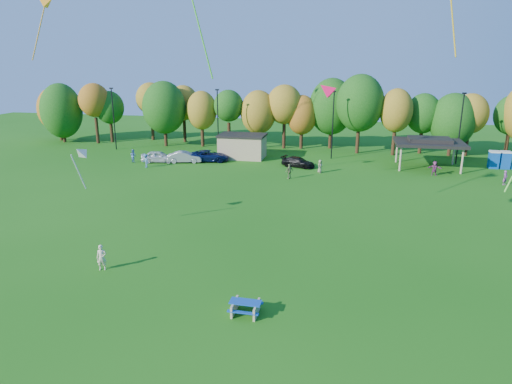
% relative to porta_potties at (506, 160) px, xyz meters
% --- Properties ---
extents(ground, '(160.00, 160.00, 0.00)m').
position_rel_porta_potties_xyz_m(ground, '(-23.33, -38.22, -1.10)').
color(ground, '#19600F').
rests_on(ground, ground).
extents(tree_line, '(93.57, 10.55, 11.15)m').
position_rel_porta_potties_xyz_m(tree_line, '(-24.35, 7.29, 4.82)').
color(tree_line, black).
rests_on(tree_line, ground).
extents(lamp_posts, '(64.50, 0.25, 9.09)m').
position_rel_porta_potties_xyz_m(lamp_posts, '(-21.33, 1.78, 3.80)').
color(lamp_posts, black).
rests_on(lamp_posts, ground).
extents(utility_building, '(6.30, 4.30, 3.25)m').
position_rel_porta_potties_xyz_m(utility_building, '(-33.33, -0.22, 0.54)').
color(utility_building, tan).
rests_on(utility_building, ground).
extents(pavilion, '(8.20, 6.20, 3.77)m').
position_rel_porta_potties_xyz_m(pavilion, '(-9.33, -1.22, 2.13)').
color(pavilion, tan).
rests_on(pavilion, ground).
extents(porta_potties, '(3.75, 1.81, 2.18)m').
position_rel_porta_potties_xyz_m(porta_potties, '(0.00, 0.00, 0.00)').
color(porta_potties, '#0C47A1').
rests_on(porta_potties, ground).
extents(picnic_table, '(1.71, 1.42, 0.73)m').
position_rel_porta_potties_xyz_m(picnic_table, '(-23.87, -39.08, -0.67)').
color(picnic_table, tan).
rests_on(picnic_table, ground).
extents(kite_flyer, '(0.72, 0.59, 1.71)m').
position_rel_porta_potties_xyz_m(kite_flyer, '(-34.13, -35.81, -0.24)').
color(kite_flyer, beige).
rests_on(kite_flyer, ground).
extents(car_a, '(4.72, 2.62, 1.52)m').
position_rel_porta_potties_xyz_m(car_a, '(-43.47, -5.23, -0.34)').
color(car_a, silver).
rests_on(car_a, ground).
extents(car_b, '(4.68, 2.53, 1.47)m').
position_rel_porta_potties_xyz_m(car_b, '(-40.03, -4.64, -0.36)').
color(car_b, gray).
rests_on(car_b, ground).
extents(car_c, '(5.71, 3.48, 1.48)m').
position_rel_porta_potties_xyz_m(car_c, '(-37.16, -3.33, -0.36)').
color(car_c, '#0B1744').
rests_on(car_c, ground).
extents(car_d, '(4.63, 3.03, 1.25)m').
position_rel_porta_potties_xyz_m(car_d, '(-25.18, -4.14, -0.47)').
color(car_d, black).
rests_on(car_d, ground).
extents(far_person_0, '(1.02, 0.97, 1.70)m').
position_rel_porta_potties_xyz_m(far_person_0, '(-25.47, -10.17, -0.25)').
color(far_person_0, olive).
rests_on(far_person_0, ground).
extents(far_person_1, '(0.68, 0.66, 1.57)m').
position_rel_porta_potties_xyz_m(far_person_1, '(-2.29, -8.01, -0.31)').
color(far_person_1, '#A04B97').
rests_on(far_person_1, ground).
extents(far_person_2, '(1.59, 0.51, 1.72)m').
position_rel_porta_potties_xyz_m(far_person_2, '(-9.08, -5.21, -0.24)').
color(far_person_2, '#823667').
rests_on(far_person_2, ground).
extents(far_person_3, '(1.04, 0.96, 1.71)m').
position_rel_porta_potties_xyz_m(far_person_3, '(-46.75, -5.84, -0.24)').
color(far_person_3, '#5680BE').
rests_on(far_person_3, ground).
extents(far_person_4, '(1.27, 1.17, 1.72)m').
position_rel_porta_potties_xyz_m(far_person_4, '(-43.85, -8.32, -0.24)').
color(far_person_4, teal).
rests_on(far_person_4, ground).
extents(far_person_5, '(0.77, 0.91, 1.57)m').
position_rel_porta_potties_xyz_m(far_person_5, '(-22.26, -6.68, -0.31)').
color(far_person_5, '#87875D').
rests_on(far_person_5, ground).
extents(kite_3, '(1.28, 2.17, 3.43)m').
position_rel_porta_potties_xyz_m(kite_3, '(-38.92, -29.58, 5.19)').
color(kite_3, beige).
extents(kite_8, '(1.47, 1.18, 1.37)m').
position_rel_porta_potties_xyz_m(kite_8, '(-20.63, -29.98, 10.15)').
color(kite_8, '#E50C44').
extents(kite_9, '(3.12, 1.35, 5.31)m').
position_rel_porta_potties_xyz_m(kite_9, '(-43.64, -24.58, 16.40)').
color(kite_9, orange).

